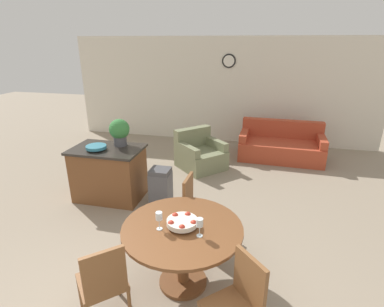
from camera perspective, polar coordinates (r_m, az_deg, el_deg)
wall_back at (r=8.04m, az=5.48°, el=11.80°), size 8.00×0.09×2.70m
dining_table at (r=3.34m, az=-1.82°, el=-16.14°), size 1.28×1.28×0.75m
dining_chair_near_left at (r=3.12m, az=-16.55°, el=-22.23°), size 0.59×0.59×0.90m
dining_chair_near_right at (r=2.88m, az=8.76°, el=-25.96°), size 0.59×0.59×0.90m
dining_chair_far_side at (r=4.10m, az=0.82°, el=-9.86°), size 0.44×0.44×0.90m
fruit_bowl at (r=3.21m, az=-1.88°, el=-12.91°), size 0.33×0.33×0.11m
wine_glass_left at (r=3.14m, az=-6.30°, el=-11.89°), size 0.07×0.07×0.20m
wine_glass_right at (r=3.02m, az=1.47°, el=-13.16°), size 0.07×0.07×0.20m
kitchen_island at (r=5.32m, az=-15.50°, el=-3.61°), size 1.17×0.77×0.91m
teal_bowl at (r=5.12m, az=-17.79°, el=1.17°), size 0.33×0.33×0.07m
potted_plant at (r=5.17m, az=-13.65°, el=4.20°), size 0.34×0.34×0.46m
trash_bin at (r=4.98m, az=-5.97°, el=-6.40°), size 0.33×0.31×0.65m
couch at (r=7.25m, az=16.55°, el=1.35°), size 1.89×1.04×0.83m
armchair at (r=6.43m, az=1.51°, el=-0.27°), size 1.21×1.21×0.81m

